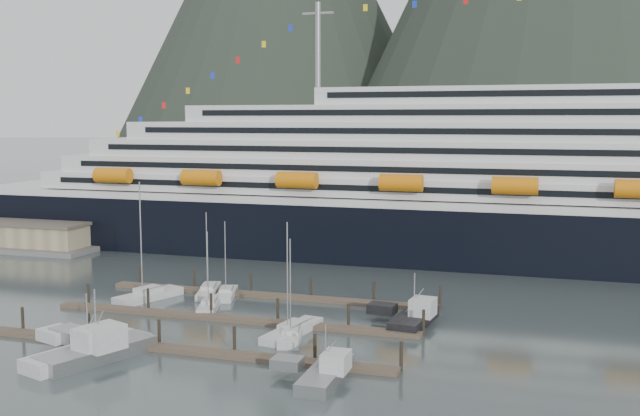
# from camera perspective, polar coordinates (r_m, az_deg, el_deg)

# --- Properties ---
(ground) EXTENTS (1600.00, 1600.00, 0.00)m
(ground) POSITION_cam_1_polar(r_m,az_deg,el_deg) (89.85, -4.77, -9.29)
(ground) COLOR #495656
(ground) RESTS_ON ground
(cruise_ship) EXTENTS (210.00, 30.40, 50.30)m
(cruise_ship) POSITION_cam_1_polar(r_m,az_deg,el_deg) (135.40, 16.21, 1.10)
(cruise_ship) COLOR black
(cruise_ship) RESTS_ON ground
(warehouse) EXTENTS (46.00, 20.00, 5.80)m
(warehouse) POSITION_cam_1_polar(r_m,az_deg,el_deg) (162.36, -23.00, -1.75)
(warehouse) COLOR #595956
(warehouse) RESTS_ON ground
(dock_near) EXTENTS (48.18, 2.28, 3.20)m
(dock_near) POSITION_cam_1_polar(r_m,az_deg,el_deg) (83.18, -10.62, -10.50)
(dock_near) COLOR #4C3F31
(dock_near) RESTS_ON ground
(dock_mid) EXTENTS (48.18, 2.28, 3.20)m
(dock_mid) POSITION_cam_1_polar(r_m,az_deg,el_deg) (94.36, -6.86, -8.34)
(dock_mid) COLOR #4C3F31
(dock_mid) RESTS_ON ground
(dock_far) EXTENTS (48.18, 2.28, 3.20)m
(dock_far) POSITION_cam_1_polar(r_m,az_deg,el_deg) (105.96, -3.95, -6.62)
(dock_far) COLOR #4C3F31
(dock_far) RESTS_ON ground
(sailboat_a) EXTENTS (6.27, 10.68, 16.99)m
(sailboat_a) POSITION_cam_1_polar(r_m,az_deg,el_deg) (106.90, -12.94, -6.57)
(sailboat_a) COLOR #B5B5B5
(sailboat_a) RESTS_ON ground
(sailboat_b) EXTENTS (4.72, 8.87, 10.73)m
(sailboat_b) POSITION_cam_1_polar(r_m,az_deg,el_deg) (100.61, -8.42, -7.36)
(sailboat_b) COLOR #B5B5B5
(sailboat_b) RESTS_ON ground
(sailboat_d) EXTENTS (4.37, 11.04, 13.77)m
(sailboat_d) POSITION_cam_1_polar(r_m,az_deg,el_deg) (87.84, -2.12, -9.37)
(sailboat_d) COLOR #B5B5B5
(sailboat_d) RESTS_ON ground
(sailboat_e) EXTENTS (5.02, 9.48, 12.30)m
(sailboat_e) POSITION_cam_1_polar(r_m,az_deg,el_deg) (108.45, -8.49, -6.31)
(sailboat_e) COLOR #B5B5B5
(sailboat_e) RESTS_ON ground
(sailboat_f) EXTENTS (4.41, 8.13, 11.19)m
(sailboat_f) POSITION_cam_1_polar(r_m,az_deg,el_deg) (106.62, -7.13, -6.52)
(sailboat_f) COLOR #B5B5B5
(sailboat_f) RESTS_ON ground
(sailboat_h) EXTENTS (4.28, 8.49, 12.10)m
(sailboat_h) POSITION_cam_1_polar(r_m,az_deg,el_deg) (86.04, -2.20, -9.73)
(sailboat_h) COLOR #B5B5B5
(sailboat_h) RESTS_ON ground
(trawler_a) EXTENTS (11.26, 14.39, 7.66)m
(trawler_a) POSITION_cam_1_polar(r_m,az_deg,el_deg) (83.02, -17.30, -10.26)
(trawler_a) COLOR #B5B5B5
(trawler_a) RESTS_ON ground
(trawler_b) EXTENTS (11.00, 13.27, 8.26)m
(trawler_b) POSITION_cam_1_polar(r_m,az_deg,el_deg) (82.45, -16.72, -10.32)
(trawler_b) COLOR #96989B
(trawler_b) RESTS_ON ground
(trawler_d) EXTENTS (7.57, 10.25, 6.04)m
(trawler_d) POSITION_cam_1_polar(r_m,az_deg,el_deg) (73.18, 0.34, -12.40)
(trawler_d) COLOR #96989B
(trawler_d) RESTS_ON ground
(trawler_e) EXTENTS (8.47, 11.11, 7.01)m
(trawler_e) POSITION_cam_1_polar(r_m,az_deg,el_deg) (92.62, 7.10, -8.25)
(trawler_e) COLOR black
(trawler_e) RESTS_ON ground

